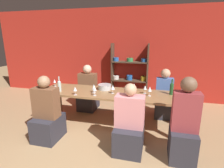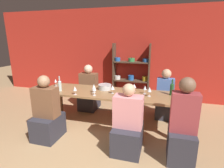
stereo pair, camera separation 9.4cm
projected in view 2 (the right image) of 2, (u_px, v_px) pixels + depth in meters
name	position (u px, v px, depth m)	size (l,w,h in m)	color
wall_back_red	(125.00, 54.00, 5.34)	(8.80, 0.06, 2.70)	red
shelf_unit	(131.00, 78.00, 5.27)	(1.09, 0.30, 1.68)	#4C3828
dining_table	(111.00, 96.00, 3.58)	(2.97, 0.83, 0.75)	olive
mixing_bowl	(105.00, 87.00, 3.75)	(0.29, 0.29, 0.11)	#B7BABC
wine_bottle_green	(172.00, 89.00, 3.36)	(0.07, 0.07, 0.31)	#1E4C23
wine_bottle_dark	(60.00, 85.00, 3.62)	(0.07, 0.07, 0.32)	#B2C6C1
wine_glass_red_a	(94.00, 87.00, 3.50)	(0.08, 0.08, 0.18)	white
wine_glass_empty_a	(56.00, 81.00, 3.99)	(0.06, 0.06, 0.17)	white
wine_glass_red_b	(149.00, 90.00, 3.28)	(0.08, 0.08, 0.18)	white
wine_glass_white_a	(183.00, 88.00, 3.43)	(0.07, 0.07, 0.16)	white
wine_glass_white_b	(185.00, 95.00, 3.08)	(0.08, 0.08, 0.15)	white
wine_glass_red_c	(145.00, 88.00, 3.42)	(0.07, 0.07, 0.17)	white
wine_glass_empty_b	(113.00, 88.00, 3.45)	(0.08, 0.08, 0.16)	white
wine_glass_empty_c	(134.00, 86.00, 3.56)	(0.08, 0.08, 0.17)	white
wine_glass_white_c	(75.00, 89.00, 3.38)	(0.07, 0.07, 0.17)	white
wine_glass_red_d	(94.00, 89.00, 3.34)	(0.08, 0.08, 0.17)	white
person_near_a	(47.00, 116.00, 3.19)	(0.43, 0.54, 1.19)	#2D2D38
person_far_a	(164.00, 100.00, 4.05)	(0.38, 0.47, 1.15)	#2D2D38
person_near_b	(128.00, 128.00, 2.83)	(0.45, 0.57, 1.15)	#2D2D38
person_far_b	(89.00, 93.00, 4.56)	(0.44, 0.55, 1.17)	#2D2D38
person_near_c	(182.00, 131.00, 2.57)	(0.38, 0.47, 1.30)	#2D2D38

